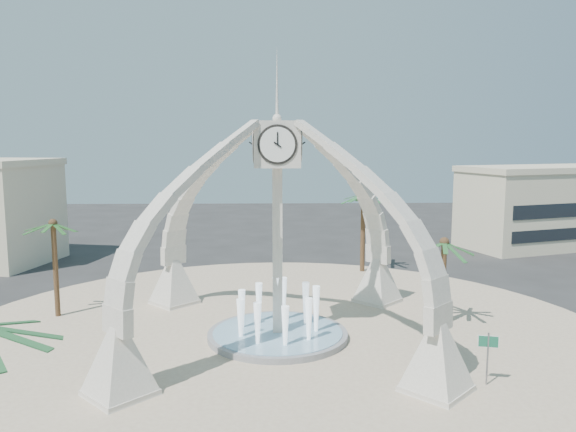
{
  "coord_description": "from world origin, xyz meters",
  "views": [
    {
      "loc": [
        -0.33,
        -30.89,
        11.25
      ],
      "look_at": [
        0.65,
        2.0,
        6.82
      ],
      "focal_mm": 35.0,
      "sensor_mm": 36.0,
      "label": 1
    }
  ],
  "objects_px": {
    "palm_west": "(53,225)",
    "palm_north": "(363,195)",
    "clock_tower": "(277,227)",
    "street_sign": "(488,348)",
    "palm_east": "(444,243)",
    "fountain": "(278,334)"
  },
  "relations": [
    {
      "from": "palm_west",
      "to": "palm_north",
      "type": "xyz_separation_m",
      "value": [
        21.6,
        11.9,
        0.67
      ]
    },
    {
      "from": "clock_tower",
      "to": "street_sign",
      "type": "height_order",
      "value": "clock_tower"
    },
    {
      "from": "palm_east",
      "to": "street_sign",
      "type": "bearing_deg",
      "value": -93.13
    },
    {
      "from": "palm_east",
      "to": "fountain",
      "type": "bearing_deg",
      "value": -169.19
    },
    {
      "from": "palm_east",
      "to": "street_sign",
      "type": "relative_size",
      "value": 2.32
    },
    {
      "from": "palm_north",
      "to": "palm_east",
      "type": "bearing_deg",
      "value": -80.05
    },
    {
      "from": "palm_east",
      "to": "palm_west",
      "type": "relative_size",
      "value": 0.88
    },
    {
      "from": "clock_tower",
      "to": "palm_north",
      "type": "height_order",
      "value": "clock_tower"
    },
    {
      "from": "clock_tower",
      "to": "palm_east",
      "type": "relative_size",
      "value": 3.04
    },
    {
      "from": "fountain",
      "to": "palm_west",
      "type": "xyz_separation_m",
      "value": [
        -14.1,
        4.46,
        5.69
      ]
    },
    {
      "from": "palm_north",
      "to": "fountain",
      "type": "bearing_deg",
      "value": -114.64
    },
    {
      "from": "palm_east",
      "to": "street_sign",
      "type": "distance_m",
      "value": 9.08
    },
    {
      "from": "street_sign",
      "to": "fountain",
      "type": "bearing_deg",
      "value": 159.09
    },
    {
      "from": "clock_tower",
      "to": "palm_north",
      "type": "distance_m",
      "value": 18.0
    },
    {
      "from": "fountain",
      "to": "palm_east",
      "type": "relative_size",
      "value": 1.35
    },
    {
      "from": "fountain",
      "to": "palm_east",
      "type": "xyz_separation_m",
      "value": [
        10.04,
        1.92,
        4.85
      ]
    },
    {
      "from": "fountain",
      "to": "palm_north",
      "type": "bearing_deg",
      "value": 65.36
    },
    {
      "from": "clock_tower",
      "to": "fountain",
      "type": "bearing_deg",
      "value": 90.0
    },
    {
      "from": "street_sign",
      "to": "clock_tower",
      "type": "bearing_deg",
      "value": 159.09
    },
    {
      "from": "clock_tower",
      "to": "palm_east",
      "type": "distance_m",
      "value": 10.31
    },
    {
      "from": "clock_tower",
      "to": "fountain",
      "type": "distance_m",
      "value": 6.2
    },
    {
      "from": "clock_tower",
      "to": "palm_north",
      "type": "relative_size",
      "value": 2.37
    }
  ]
}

